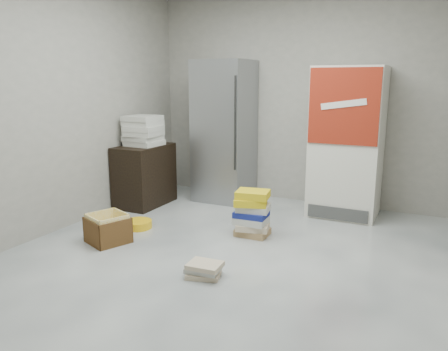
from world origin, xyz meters
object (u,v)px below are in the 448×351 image
at_px(phonebook_stack_main, 252,213).
at_px(cardboard_box, 108,231).
at_px(wood_shelf, 145,175).
at_px(steel_fridge, 225,131).
at_px(coke_cooler, 347,142).

distance_m(phonebook_stack_main, cardboard_box, 1.51).
distance_m(wood_shelf, phonebook_stack_main, 1.82).
distance_m(wood_shelf, cardboard_box, 1.44).
height_order(steel_fridge, phonebook_stack_main, steel_fridge).
height_order(coke_cooler, phonebook_stack_main, coke_cooler).
bearing_deg(wood_shelf, coke_cooler, 16.28).
distance_m(coke_cooler, phonebook_stack_main, 1.56).
height_order(steel_fridge, cardboard_box, steel_fridge).
height_order(steel_fridge, wood_shelf, steel_fridge).
bearing_deg(coke_cooler, wood_shelf, -163.72).
xyz_separation_m(steel_fridge, phonebook_stack_main, (0.92, -1.22, -0.70)).
bearing_deg(coke_cooler, steel_fridge, 179.82).
xyz_separation_m(coke_cooler, phonebook_stack_main, (-0.73, -1.22, -0.66)).
bearing_deg(phonebook_stack_main, steel_fridge, 118.98).
relative_size(wood_shelf, cardboard_box, 1.65).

